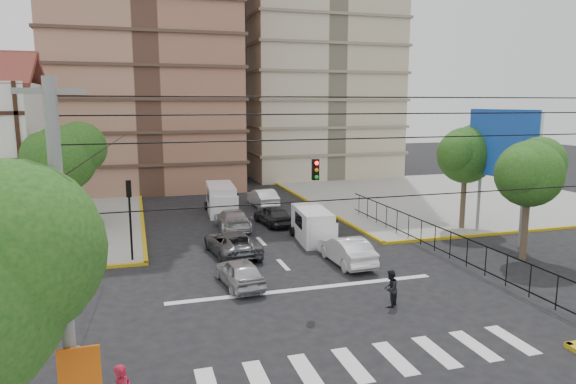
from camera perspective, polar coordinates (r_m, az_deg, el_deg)
name	(u,v)px	position (r m, az deg, el deg)	size (l,w,h in m)	color
ground	(314,298)	(23.49, 2.93, -11.67)	(160.00, 160.00, 0.00)	black
sidewalk_ne	(445,197)	(49.69, 17.06, -0.50)	(26.00, 26.00, 0.15)	gray
crosswalk_stripes	(374,361)	(18.46, 9.52, -18.07)	(12.00, 2.40, 0.01)	silver
stop_line	(306,289)	(24.55, 1.98, -10.69)	(13.00, 0.40, 0.01)	silver
park_fence	(434,254)	(31.17, 15.94, -6.59)	(0.10, 22.50, 1.66)	black
billboard	(503,146)	(34.50, 22.74, 4.73)	(0.36, 6.20, 8.10)	slate
tree_park_a	(530,171)	(30.70, 25.33, 2.15)	(4.41, 3.60, 6.83)	#473828
tree_park_c	(467,153)	(36.71, 19.26, 4.16)	(4.65, 3.80, 7.25)	#473828
tree_tudor	(64,155)	(37.01, -23.67, 3.75)	(5.39, 4.40, 7.43)	#473828
traffic_light_nw	(130,207)	(28.90, -17.19, -1.58)	(0.28, 0.22, 4.40)	black
traffic_light_hanging	(333,173)	(20.14, 5.02, 2.08)	(18.00, 9.12, 0.92)	black
utility_pole_sw	(64,283)	(12.29, -23.58, -9.20)	(1.40, 0.28, 9.00)	slate
van_right_lane	(313,226)	(32.29, 2.84, -3.82)	(2.20, 4.70, 2.05)	silver
van_left_lane	(221,200)	(40.58, -7.41, -0.90)	(2.39, 5.25, 2.30)	silver
car_silver_front_left	(239,272)	(24.82, -5.41, -8.85)	(1.59, 3.96, 1.35)	#B3B2B7
car_white_front_right	(346,250)	(28.14, 6.50, -6.44)	(1.60, 4.58, 1.51)	white
car_grey_mid_left	(232,243)	(29.72, -6.26, -5.65)	(2.35, 5.10, 1.42)	#55575D
car_silver_rear_left	(233,219)	(35.61, -6.18, -3.03)	(2.03, 4.98, 1.45)	#B6B7BB
car_darkgrey_mid_right	(273,215)	(36.72, -1.69, -2.60)	(1.69, 4.19, 1.43)	#27272A
car_white_rear_right	(263,198)	(43.23, -2.82, -0.64)	(1.63, 4.66, 1.54)	silver
pedestrian_crosswalk	(390,288)	(22.68, 11.30, -10.47)	(0.79, 0.61, 1.62)	black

